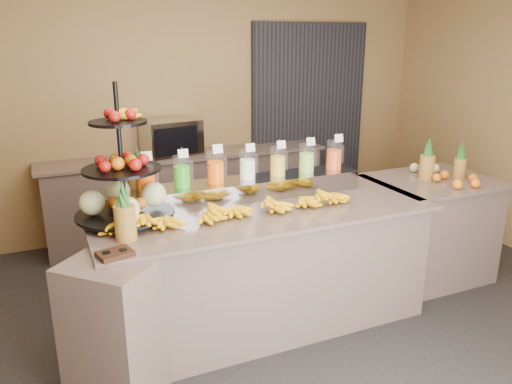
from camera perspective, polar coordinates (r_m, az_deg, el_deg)
ground at (r=3.84m, az=2.69°, el=-16.44°), size 6.00×6.00×0.00m
room_envelope at (r=4.00m, az=0.40°, el=13.60°), size 6.04×5.02×2.82m
buffet_counter at (r=3.77m, az=-0.57°, el=-8.94°), size 2.75×1.25×0.93m
right_counter at (r=4.82m, az=19.01°, el=-3.90°), size 1.08×0.88×0.93m
back_ledge at (r=5.56m, az=-7.61°, el=-0.31°), size 3.10×0.55×0.93m
pitcher_tray at (r=3.89m, az=-0.97°, el=0.43°), size 1.85×0.30×0.15m
juice_pitcher_orange_a at (r=3.62m, az=-12.44°, el=1.70°), size 0.13×0.13×0.31m
juice_pitcher_green at (r=3.68m, az=-8.47°, el=2.13°), size 0.13×0.13×0.30m
juice_pitcher_orange_b at (r=3.75m, az=-4.65°, el=2.62°), size 0.13×0.14×0.32m
juice_pitcher_milk at (r=3.84m, az=-0.98°, el=2.95°), size 0.13×0.13×0.30m
juice_pitcher_lemon at (r=3.95m, az=2.50°, el=3.33°), size 0.12×0.13×0.30m
juice_pitcher_lime at (r=4.06m, az=5.80°, el=3.69°), size 0.13×0.13×0.31m
juice_pitcher_orange_c at (r=4.20m, az=8.90°, el=4.03°), size 0.13×0.13×0.31m
banana_heap at (r=3.53m, az=-2.18°, el=-1.58°), size 1.82×0.16×0.15m
fruit_stand at (r=3.47m, az=-14.17°, el=0.60°), size 0.74×0.74×0.94m
condiment_caddy at (r=2.99m, az=-15.82°, el=-6.81°), size 0.22×0.19×0.03m
pineapple_left_a at (r=3.16m, az=-14.75°, el=-2.94°), size 0.13×0.13×0.38m
pineapple_left_b at (r=3.76m, az=-13.22°, el=0.92°), size 0.16×0.16×0.45m
right_fruit_pile at (r=4.64m, az=21.17°, el=1.96°), size 0.41×0.39×0.21m
oven_warmer at (r=5.35m, az=-9.65°, el=6.15°), size 0.62×0.47×0.38m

